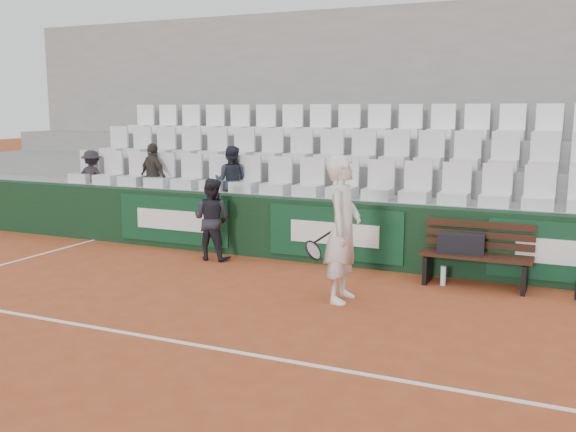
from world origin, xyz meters
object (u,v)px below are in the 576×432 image
at_px(tennis_player, 343,229).
at_px(spectator_a, 91,155).
at_px(sports_bag_left, 461,243).
at_px(spectator_b, 153,153).
at_px(ball_kid, 212,219).
at_px(bench_left, 475,271).
at_px(water_bottle_near, 443,276).
at_px(spectator_c, 231,156).

xyz_separation_m(tennis_player, spectator_a, (-6.06, 2.36, 0.61)).
distance_m(sports_bag_left, tennis_player, 1.93).
relative_size(spectator_a, spectator_b, 0.86).
bearing_deg(tennis_player, spectator_a, 158.68).
bearing_deg(ball_kid, tennis_player, 153.54).
xyz_separation_m(sports_bag_left, spectator_a, (-7.31, 0.94, 0.96)).
xyz_separation_m(ball_kid, spectator_b, (-1.89, 1.07, 0.96)).
xyz_separation_m(bench_left, tennis_player, (-1.46, -1.37, 0.71)).
bearing_deg(tennis_player, sports_bag_left, 48.71).
height_order(sports_bag_left, ball_kid, ball_kid).
relative_size(tennis_player, spectator_a, 1.72).
height_order(bench_left, sports_bag_left, sports_bag_left).
xyz_separation_m(water_bottle_near, tennis_player, (-1.05, -1.25, 0.80)).
height_order(ball_kid, spectator_c, spectator_c).
bearing_deg(sports_bag_left, ball_kid, -178.16).
bearing_deg(water_bottle_near, ball_kid, 179.29).
relative_size(bench_left, spectator_b, 1.20).
xyz_separation_m(sports_bag_left, spectator_b, (-5.84, 0.94, 1.04)).
bearing_deg(ball_kid, sports_bag_left, -178.96).
bearing_deg(spectator_c, water_bottle_near, 149.87).
xyz_separation_m(bench_left, spectator_a, (-7.52, 0.99, 1.32)).
distance_m(bench_left, sports_bag_left, 0.42).
bearing_deg(spectator_a, spectator_c, 168.19).
relative_size(water_bottle_near, spectator_b, 0.22).
xyz_separation_m(water_bottle_near, ball_kid, (-3.75, 0.05, 0.53)).
relative_size(bench_left, spectator_a, 1.38).
xyz_separation_m(bench_left, sports_bag_left, (-0.22, 0.05, 0.36)).
bearing_deg(bench_left, spectator_a, 172.50).
bearing_deg(spectator_b, tennis_player, 172.79).
relative_size(tennis_player, spectator_c, 1.50).
xyz_separation_m(water_bottle_near, spectator_c, (-3.98, 1.11, 1.49)).
bearing_deg(water_bottle_near, spectator_a, 171.10).
height_order(spectator_a, spectator_c, spectator_c).
bearing_deg(tennis_player, bench_left, 43.16).
distance_m(water_bottle_near, tennis_player, 1.82).
bearing_deg(spectator_a, ball_kid, 150.56).
distance_m(spectator_a, spectator_b, 1.47).
bearing_deg(tennis_player, ball_kid, 154.33).
relative_size(bench_left, sports_bag_left, 2.38).
height_order(sports_bag_left, water_bottle_near, sports_bag_left).
height_order(bench_left, tennis_player, tennis_player).
distance_m(water_bottle_near, spectator_b, 5.94).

